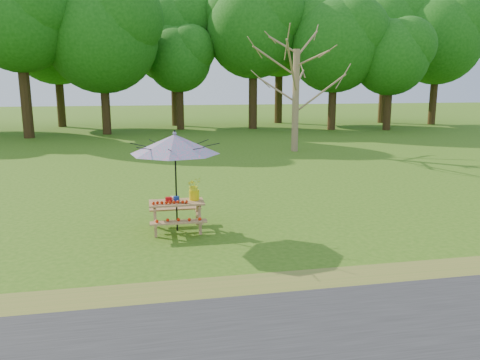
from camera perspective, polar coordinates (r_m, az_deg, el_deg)
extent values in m
plane|color=#376713|center=(10.34, -22.33, -7.44)|extent=(120.00, 120.00, 0.00)
cube|color=olive|center=(7.81, -26.27, -14.06)|extent=(120.00, 1.20, 0.01)
cylinder|color=#957651|center=(22.54, 6.79, 9.52)|extent=(0.39, 0.39, 4.77)
cube|color=#9F6D47|center=(10.43, -7.74, -2.73)|extent=(1.20, 0.62, 0.04)
cube|color=#9F6D47|center=(9.98, -7.50, -5.12)|extent=(1.20, 0.22, 0.04)
cube|color=#9F6D47|center=(11.04, -7.88, -3.48)|extent=(1.20, 0.22, 0.04)
cylinder|color=black|center=(10.32, -7.81, -0.18)|extent=(0.04, 0.04, 2.25)
cone|color=teal|center=(10.19, -7.94, 4.37)|extent=(2.28, 2.28, 0.42)
sphere|color=teal|center=(10.16, -7.98, 5.65)|extent=(0.08, 0.08, 0.08)
cube|color=#B80E11|center=(10.44, -8.70, -2.35)|extent=(0.14, 0.12, 0.10)
cylinder|color=#12319A|center=(10.37, -7.75, -2.34)|extent=(0.13, 0.13, 0.13)
cube|color=white|center=(10.61, -8.12, -2.19)|extent=(0.13, 0.13, 0.07)
cylinder|color=yellow|center=(10.51, -5.61, -1.82)|extent=(0.23, 0.23, 0.23)
imported|color=yellow|center=(10.46, -5.63, -0.64)|extent=(0.37, 0.34, 0.34)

